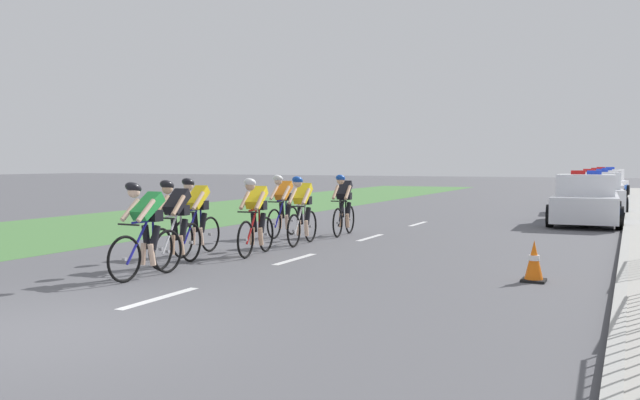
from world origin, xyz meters
TOP-DOWN VIEW (x-y plane):
  - ground_plane at (0.00, 0.00)m, footprint 160.00×160.00m
  - kerb_edge at (5.64, 14.00)m, footprint 0.16×60.00m
  - grass_verge at (-8.27, 14.00)m, footprint 7.00×60.00m
  - lane_markings_centre at (0.00, 6.05)m, footprint 0.14×17.60m
  - cyclist_lead at (-1.21, 3.23)m, footprint 0.42×1.72m
  - cyclist_second at (-1.53, 4.42)m, footprint 0.45×1.72m
  - cyclist_third at (-2.04, 5.74)m, footprint 0.43×1.72m
  - cyclist_fourth at (-0.96, 6.21)m, footprint 0.45×1.72m
  - cyclist_fifth at (-0.88, 8.09)m, footprint 0.44×1.72m
  - cyclist_sixth at (-0.79, 10.24)m, footprint 0.45×1.72m
  - cyclist_seventh at (-2.01, 9.30)m, footprint 0.42×1.72m
  - police_car_nearest at (4.51, 16.06)m, footprint 2.12×4.46m
  - police_car_second at (4.52, 21.37)m, footprint 2.30×4.54m
  - police_car_third at (4.51, 26.74)m, footprint 2.11×4.45m
  - police_car_furthest at (4.51, 32.19)m, footprint 2.29×4.54m
  - traffic_cone_near at (4.41, 5.49)m, footprint 0.36×0.36m

SIDE VIEW (x-z plane):
  - ground_plane at x=0.00m, z-range 0.00..0.00m
  - lane_markings_centre at x=0.00m, z-range 0.00..0.01m
  - grass_verge at x=-8.27m, z-range 0.00..0.01m
  - kerb_edge at x=5.64m, z-range 0.00..0.13m
  - traffic_cone_near at x=4.41m, z-range -0.01..0.63m
  - police_car_nearest at x=4.51m, z-range -0.12..1.48m
  - police_car_second at x=4.52m, z-range -0.12..1.48m
  - police_car_third at x=4.51m, z-range -0.12..1.48m
  - police_car_furthest at x=4.51m, z-range -0.12..1.48m
  - cyclist_lead at x=-1.21m, z-range 0.00..1.57m
  - cyclist_second at x=-1.53m, z-range 0.00..1.57m
  - cyclist_third at x=-2.04m, z-range 0.00..1.57m
  - cyclist_fourth at x=-0.96m, z-range 0.00..1.57m
  - cyclist_fifth at x=-0.88m, z-range 0.00..1.57m
  - cyclist_sixth at x=-0.79m, z-range 0.00..1.57m
  - cyclist_seventh at x=-2.01m, z-range 0.00..1.57m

